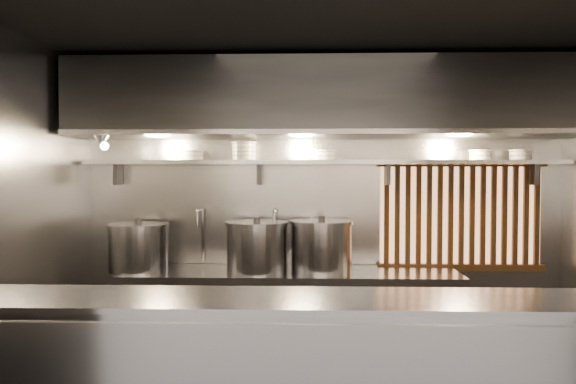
# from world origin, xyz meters

# --- Properties ---
(ceiling) EXTENTS (4.50, 4.50, 0.00)m
(ceiling) POSITION_xyz_m (0.00, 0.00, 2.80)
(ceiling) COLOR black
(ceiling) RESTS_ON wall_back
(wall_back) EXTENTS (4.50, 0.00, 4.50)m
(wall_back) POSITION_xyz_m (0.00, 1.50, 1.40)
(wall_back) COLOR gray
(wall_back) RESTS_ON floor
(wall_left) EXTENTS (0.00, 3.00, 3.00)m
(wall_left) POSITION_xyz_m (-2.25, 0.00, 1.40)
(wall_left) COLOR gray
(wall_left) RESTS_ON floor
(cooking_bench) EXTENTS (3.00, 0.70, 0.90)m
(cooking_bench) POSITION_xyz_m (-0.30, 1.13, 0.45)
(cooking_bench) COLOR gray
(cooking_bench) RESTS_ON floor
(bowl_shelf) EXTENTS (4.40, 0.34, 0.04)m
(bowl_shelf) POSITION_xyz_m (0.00, 1.32, 1.88)
(bowl_shelf) COLOR gray
(bowl_shelf) RESTS_ON wall_back
(exhaust_hood) EXTENTS (4.40, 0.81, 0.65)m
(exhaust_hood) POSITION_xyz_m (0.00, 1.10, 2.42)
(exhaust_hood) COLOR #2D2D30
(exhaust_hood) RESTS_ON ceiling
(wood_screen) EXTENTS (1.56, 0.09, 1.04)m
(wood_screen) POSITION_xyz_m (1.30, 1.45, 1.38)
(wood_screen) COLOR #FFB072
(wood_screen) RESTS_ON wall_back
(faucet_left) EXTENTS (0.04, 0.30, 0.50)m
(faucet_left) POSITION_xyz_m (-1.15, 1.37, 1.31)
(faucet_left) COLOR silver
(faucet_left) RESTS_ON wall_back
(faucet_right) EXTENTS (0.04, 0.30, 0.50)m
(faucet_right) POSITION_xyz_m (-0.45, 1.37, 1.31)
(faucet_right) COLOR silver
(faucet_right) RESTS_ON wall_back
(heat_lamp) EXTENTS (0.25, 0.35, 0.20)m
(heat_lamp) POSITION_xyz_m (-1.90, 0.85, 2.07)
(heat_lamp) COLOR gray
(heat_lamp) RESTS_ON exhaust_hood
(pendant_bulb) EXTENTS (0.09, 0.09, 0.19)m
(pendant_bulb) POSITION_xyz_m (-0.10, 1.20, 1.96)
(pendant_bulb) COLOR #2D2D30
(pendant_bulb) RESTS_ON exhaust_hood
(stock_pot_left) EXTENTS (0.60, 0.60, 0.47)m
(stock_pot_left) POSITION_xyz_m (-1.67, 1.10, 1.11)
(stock_pot_left) COLOR gray
(stock_pot_left) RESTS_ON cooking_bench
(stock_pot_mid) EXTENTS (0.61, 0.61, 0.49)m
(stock_pot_mid) POSITION_xyz_m (-0.02, 1.18, 1.13)
(stock_pot_mid) COLOR gray
(stock_pot_mid) RESTS_ON cooking_bench
(stock_pot_right) EXTENTS (0.74, 0.74, 0.49)m
(stock_pot_right) POSITION_xyz_m (-0.60, 1.10, 1.13)
(stock_pot_right) COLOR gray
(stock_pot_right) RESTS_ON cooking_bench
(bowl_stack_0) EXTENTS (0.22, 0.22, 0.09)m
(bowl_stack_0) POSITION_xyz_m (-1.22, 1.32, 1.95)
(bowl_stack_0) COLOR white
(bowl_stack_0) RESTS_ON bowl_shelf
(bowl_stack_1) EXTENTS (0.24, 0.24, 0.17)m
(bowl_stack_1) POSITION_xyz_m (-0.74, 1.32, 1.98)
(bowl_stack_1) COLOR white
(bowl_stack_1) RESTS_ON bowl_shelf
(bowl_stack_2) EXTENTS (0.21, 0.21, 0.09)m
(bowl_stack_2) POSITION_xyz_m (0.02, 1.32, 1.95)
(bowl_stack_2) COLOR white
(bowl_stack_2) RESTS_ON bowl_shelf
(bowl_stack_3) EXTENTS (0.21, 0.21, 0.09)m
(bowl_stack_3) POSITION_xyz_m (1.43, 1.32, 1.95)
(bowl_stack_3) COLOR white
(bowl_stack_3) RESTS_ON bowl_shelf
(bowl_stack_4) EXTENTS (0.21, 0.21, 0.09)m
(bowl_stack_4) POSITION_xyz_m (1.80, 1.32, 1.95)
(bowl_stack_4) COLOR white
(bowl_stack_4) RESTS_ON bowl_shelf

